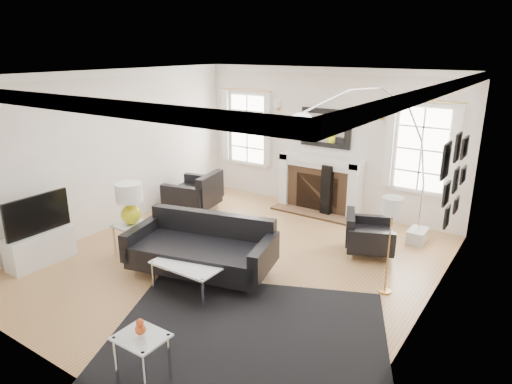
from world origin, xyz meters
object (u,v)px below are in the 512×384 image
Objects in this scene: fireplace at (319,185)px; armchair_left at (196,194)px; gourd_lamp at (130,201)px; sofa at (203,249)px; arc_floor_lamp at (365,161)px; coffee_table at (199,260)px; armchair_right at (366,236)px.

armchair_left is at bearing -144.06° from fireplace.
sofa is at bearing 7.25° from gourd_lamp.
sofa is 0.84× the size of arc_floor_lamp.
gourd_lamp is at bearing -139.88° from arc_floor_lamp.
fireplace is 3.68m from coffee_table.
armchair_right is at bearing -49.83° from arc_floor_lamp.
armchair_right is 1.19m from arc_floor_lamp.
gourd_lamp is at bearing -172.75° from sofa.
coffee_table is at bearing -6.08° from gourd_lamp.
gourd_lamp reaches higher than armchair_left.
armchair_left is 1.19× the size of coffee_table.
sofa is 2.19× the size of armchair_right.
arc_floor_lamp reaches higher than fireplace.
gourd_lamp is at bearing -145.14° from armchair_right.
fireplace is 3.36m from sofa.
fireplace is 3.84m from gourd_lamp.
armchair_left is 1.73× the size of gourd_lamp.
gourd_lamp is (0.50, -2.07, 0.54)m from armchair_left.
sofa is at bearing 122.26° from coffee_table.
arc_floor_lamp is (-0.22, 0.26, 1.14)m from armchair_right.
armchair_left reaches higher than armchair_right.
armchair_right is at bearing 0.55° from armchair_left.
coffee_table is 3.03m from arc_floor_lamp.
sofa is 1.97× the size of armchair_left.
fireplace is at bearing 86.69° from sofa.
fireplace reaches higher than coffee_table.
sofa reaches higher than armchair_right.
armchair_left reaches higher than coffee_table.
gourd_lamp reaches higher than armchair_right.
fireplace reaches higher than sofa.
sofa is at bearing -131.67° from armchair_right.
coffee_table is (2.00, -2.23, 0.02)m from armchair_left.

